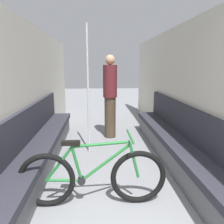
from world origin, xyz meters
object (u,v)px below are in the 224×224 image
(bench_seat_row_right, at_px, (178,146))
(bench_seat_row_left, at_px, (38,150))
(passenger_standing, at_px, (110,96))
(grab_pole_near, at_px, (88,92))
(bicycle, at_px, (93,177))

(bench_seat_row_right, bearing_deg, bench_seat_row_left, 180.00)
(passenger_standing, bearing_deg, bench_seat_row_left, 168.44)
(passenger_standing, bearing_deg, grab_pole_near, -179.95)
(bench_seat_row_right, xyz_separation_m, passenger_standing, (-1.00, 1.46, 0.63))
(grab_pole_near, bearing_deg, passenger_standing, 62.16)
(bicycle, height_order, passenger_standing, passenger_standing)
(bicycle, bearing_deg, bench_seat_row_left, 130.31)
(grab_pole_near, bearing_deg, bench_seat_row_left, -140.47)
(bench_seat_row_right, bearing_deg, passenger_standing, 124.47)
(bench_seat_row_right, relative_size, grab_pole_near, 1.81)
(bicycle, relative_size, passenger_standing, 0.93)
(bench_seat_row_left, relative_size, grab_pole_near, 1.81)
(bench_seat_row_left, xyz_separation_m, grab_pole_near, (0.76, 0.63, 0.80))
(bench_seat_row_left, height_order, passenger_standing, passenger_standing)
(bench_seat_row_left, relative_size, bicycle, 2.46)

